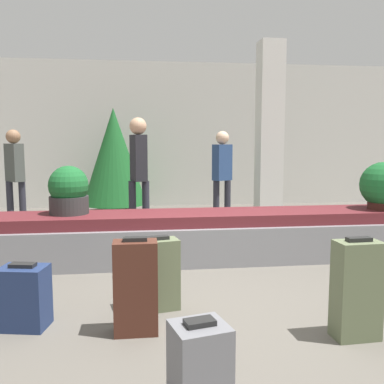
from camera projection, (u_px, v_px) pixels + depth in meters
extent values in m
plane|color=#59544C|center=(215.00, 308.00, 3.75)|extent=(18.00, 18.00, 0.00)
cube|color=beige|center=(166.00, 135.00, 9.58)|extent=(18.00, 0.06, 3.20)
cube|color=gray|center=(192.00, 241.00, 5.28)|extent=(7.94, 0.87, 0.45)
cube|color=#5B1E23|center=(192.00, 218.00, 5.24)|extent=(7.63, 0.71, 0.14)
cube|color=silver|center=(269.00, 133.00, 7.63)|extent=(0.42, 0.42, 3.20)
cube|color=#472319|center=(136.00, 288.00, 3.23)|extent=(0.33, 0.20, 0.72)
cube|color=black|center=(135.00, 239.00, 3.18)|extent=(0.18, 0.07, 0.03)
cube|color=#5B6647|center=(158.00, 275.00, 3.70)|extent=(0.39, 0.27, 0.62)
cube|color=black|center=(158.00, 238.00, 3.66)|extent=(0.20, 0.11, 0.03)
cube|color=#5B6647|center=(357.00, 290.00, 3.15)|extent=(0.34, 0.22, 0.73)
cube|color=black|center=(359.00, 239.00, 3.10)|extent=(0.18, 0.08, 0.03)
cube|color=slate|center=(200.00, 365.00, 2.35)|extent=(0.35, 0.34, 0.47)
cube|color=black|center=(200.00, 322.00, 2.32)|extent=(0.18, 0.13, 0.03)
cube|color=navy|center=(24.00, 297.00, 3.34)|extent=(0.40, 0.32, 0.49)
cube|color=black|center=(23.00, 265.00, 3.30)|extent=(0.21, 0.13, 0.03)
cylinder|color=#381914|center=(382.00, 203.00, 5.48)|extent=(0.37, 0.37, 0.15)
sphere|color=#195B28|center=(383.00, 185.00, 5.45)|extent=(0.58, 0.58, 0.58)
cylinder|color=#2D2D2D|center=(69.00, 205.00, 5.12)|extent=(0.46, 0.46, 0.21)
sphere|color=#195B28|center=(68.00, 185.00, 5.09)|extent=(0.47, 0.47, 0.47)
cylinder|color=#282833|center=(216.00, 203.00, 7.46)|extent=(0.11, 0.11, 0.78)
cylinder|color=#282833|center=(227.00, 202.00, 7.49)|extent=(0.11, 0.11, 0.78)
cube|color=navy|center=(222.00, 162.00, 7.39)|extent=(0.37, 0.32, 0.62)
sphere|color=beige|center=(222.00, 138.00, 7.34)|extent=(0.23, 0.23, 0.23)
cylinder|color=#282833|center=(133.00, 210.00, 6.43)|extent=(0.11, 0.11, 0.87)
cylinder|color=#282833|center=(146.00, 209.00, 6.45)|extent=(0.11, 0.11, 0.87)
cube|color=#232328|center=(138.00, 158.00, 6.35)|extent=(0.26, 0.36, 0.69)
sphere|color=tan|center=(138.00, 126.00, 6.29)|extent=(0.25, 0.25, 0.25)
cylinder|color=#282833|center=(10.00, 205.00, 7.14)|extent=(0.11, 0.11, 0.79)
cylinder|color=#282833|center=(23.00, 205.00, 7.16)|extent=(0.11, 0.11, 0.79)
cube|color=#474C47|center=(14.00, 163.00, 7.07)|extent=(0.35, 0.35, 0.63)
sphere|color=#936B4C|center=(13.00, 137.00, 7.02)|extent=(0.23, 0.23, 0.23)
cylinder|color=#4C331E|center=(115.00, 208.00, 8.77)|extent=(0.16, 0.16, 0.18)
cone|color=#195623|center=(114.00, 156.00, 8.65)|extent=(1.30, 1.30, 1.94)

